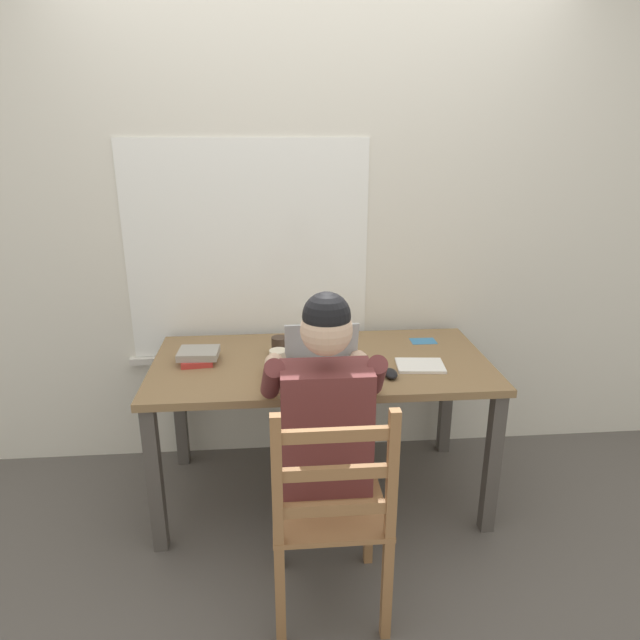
# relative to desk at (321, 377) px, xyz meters

# --- Properties ---
(ground_plane) EXTENTS (8.00, 8.00, 0.00)m
(ground_plane) POSITION_rel_desk_xyz_m (0.00, 0.00, -0.65)
(ground_plane) COLOR #56514C
(back_wall) EXTENTS (6.00, 0.08, 2.60)m
(back_wall) POSITION_rel_desk_xyz_m (-0.01, 0.47, 0.65)
(back_wall) COLOR silver
(back_wall) RESTS_ON ground
(desk) EXTENTS (1.59, 0.79, 0.74)m
(desk) POSITION_rel_desk_xyz_m (0.00, 0.00, 0.00)
(desk) COLOR olive
(desk) RESTS_ON ground
(seated_person) EXTENTS (0.50, 0.60, 1.23)m
(seated_person) POSITION_rel_desk_xyz_m (-0.03, -0.47, 0.03)
(seated_person) COLOR brown
(seated_person) RESTS_ON ground
(wooden_chair) EXTENTS (0.42, 0.42, 0.93)m
(wooden_chair) POSITION_rel_desk_xyz_m (-0.03, -0.75, -0.19)
(wooden_chair) COLOR olive
(wooden_chair) RESTS_ON ground
(laptop) EXTENTS (0.33, 0.29, 0.23)m
(laptop) POSITION_rel_desk_xyz_m (-0.01, -0.19, 0.14)
(laptop) COLOR #ADAFB2
(laptop) RESTS_ON desk
(computer_mouse) EXTENTS (0.06, 0.10, 0.03)m
(computer_mouse) POSITION_rel_desk_xyz_m (0.29, -0.22, 0.10)
(computer_mouse) COLOR black
(computer_mouse) RESTS_ON desk
(coffee_mug_white) EXTENTS (0.12, 0.08, 0.09)m
(coffee_mug_white) POSITION_rel_desk_xyz_m (-0.20, -0.07, 0.13)
(coffee_mug_white) COLOR beige
(coffee_mug_white) RESTS_ON desk
(coffee_mug_dark) EXTENTS (0.12, 0.08, 0.09)m
(coffee_mug_dark) POSITION_rel_desk_xyz_m (-0.19, 0.10, 0.13)
(coffee_mug_dark) COLOR #38281E
(coffee_mug_dark) RESTS_ON desk
(book_stack_main) EXTENTS (0.19, 0.17, 0.06)m
(book_stack_main) POSITION_rel_desk_xyz_m (-0.58, 0.03, 0.12)
(book_stack_main) COLOR #BC332D
(book_stack_main) RESTS_ON desk
(paper_pile_near_laptop) EXTENTS (0.29, 0.25, 0.01)m
(paper_pile_near_laptop) POSITION_rel_desk_xyz_m (-0.09, 0.02, 0.09)
(paper_pile_near_laptop) COLOR white
(paper_pile_near_laptop) RESTS_ON desk
(paper_pile_back_corner) EXTENTS (0.23, 0.18, 0.01)m
(paper_pile_back_corner) POSITION_rel_desk_xyz_m (0.45, -0.12, 0.09)
(paper_pile_back_corner) COLOR white
(paper_pile_back_corner) RESTS_ON desk
(landscape_photo_print) EXTENTS (0.13, 0.09, 0.00)m
(landscape_photo_print) POSITION_rel_desk_xyz_m (0.55, 0.21, 0.09)
(landscape_photo_print) COLOR teal
(landscape_photo_print) RESTS_ON desk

